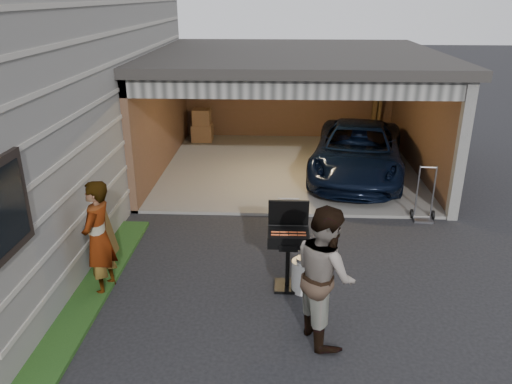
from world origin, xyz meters
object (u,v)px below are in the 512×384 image
woman (98,238)px  man (325,274)px  bbq_grill (288,240)px  minivan (358,153)px  plywood_panel (104,240)px  hand_truck (423,210)px  propane_tank (303,276)px

woman → man: (3.17, -0.91, 0.04)m
bbq_grill → minivan: bearing=70.7°
man → woman: bearing=54.7°
bbq_grill → plywood_panel: bearing=169.0°
minivan → bbq_grill: bbq_grill is taller
plywood_panel → hand_truck: 5.99m
bbq_grill → hand_truck: 3.74m
propane_tank → hand_truck: bearing=46.9°
woman → man: man is taller
hand_truck → woman: bearing=-148.1°
bbq_grill → propane_tank: size_ratio=2.67×
woman → bbq_grill: 2.74m
minivan → plywood_panel: bearing=-126.8°
propane_tank → plywood_panel: bearing=168.0°
woman → propane_tank: 3.02m
woman → hand_truck: 6.12m
bbq_grill → plywood_panel: 3.05m
minivan → hand_truck: size_ratio=4.01×
woman → propane_tank: (2.96, 0.14, -0.62)m
hand_truck → man: bearing=-116.6°
minivan → propane_tank: bearing=-96.1°
propane_tank → plywood_panel: plywood_panel is taller
minivan → man: 6.19m
woman → propane_tank: woman is taller
bbq_grill → propane_tank: bearing=-24.2°
man → propane_tank: (-0.21, 1.04, -0.66)m
man → plywood_panel: (-3.41, 1.72, -0.48)m
minivan → bbq_grill: size_ratio=3.30×
man → minivan: bearing=-31.3°
propane_tank → plywood_panel: (-3.20, 0.68, 0.18)m
man → propane_tank: man is taller
minivan → plywood_panel: (-4.69, -4.33, -0.18)m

